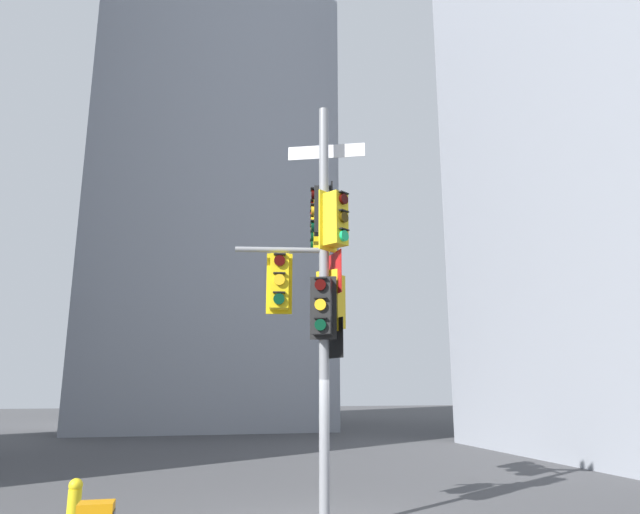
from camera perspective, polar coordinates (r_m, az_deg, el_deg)
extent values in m
cube|color=#9399A3|center=(40.94, -10.57, 11.96)|extent=(13.96, 13.96, 38.84)
cylinder|color=gray|center=(10.39, 0.41, -4.68)|extent=(0.18, 0.18, 7.73)
cylinder|color=gray|center=(12.38, 0.18, 6.71)|extent=(0.69, 2.74, 0.10)
cylinder|color=gray|center=(10.55, -4.05, 0.72)|extent=(1.63, 0.38, 0.10)
cube|color=black|center=(11.81, 1.16, 4.63)|extent=(0.13, 0.48, 1.14)
cube|color=black|center=(11.80, 0.24, 4.64)|extent=(0.40, 0.40, 1.00)
cylinder|color=#360605|center=(11.90, -0.73, 6.26)|extent=(0.10, 0.21, 0.20)
cube|color=black|center=(11.94, -0.76, 6.80)|extent=(0.12, 0.23, 0.02)
cylinder|color=yellow|center=(11.79, -0.73, 4.65)|extent=(0.10, 0.21, 0.20)
cube|color=black|center=(11.83, -0.76, 5.20)|extent=(0.12, 0.23, 0.02)
cylinder|color=#06311C|center=(11.69, -0.74, 3.01)|extent=(0.10, 0.21, 0.20)
cube|color=black|center=(11.73, -0.77, 3.58)|extent=(0.12, 0.23, 0.02)
cube|color=yellow|center=(12.54, 1.01, 3.59)|extent=(0.13, 0.48, 1.14)
cube|color=yellow|center=(12.53, 0.14, 3.59)|extent=(0.40, 0.40, 1.00)
cylinder|color=#360605|center=(12.63, -0.77, 5.12)|extent=(0.10, 0.21, 0.20)
cube|color=black|center=(12.67, -0.80, 5.64)|extent=(0.12, 0.23, 0.02)
cylinder|color=yellow|center=(12.53, -0.78, 3.60)|extent=(0.10, 0.21, 0.20)
cube|color=black|center=(12.56, -0.81, 4.12)|extent=(0.12, 0.23, 0.02)
cylinder|color=#06311C|center=(12.43, -0.78, 2.05)|extent=(0.10, 0.21, 0.20)
cube|color=black|center=(12.46, -0.81, 2.58)|extent=(0.12, 0.23, 0.02)
cube|color=yellow|center=(13.27, 0.87, 2.65)|extent=(0.13, 0.48, 1.14)
cube|color=yellow|center=(13.26, 0.04, 2.66)|extent=(0.40, 0.40, 1.00)
cylinder|color=red|center=(13.36, -0.82, 4.11)|extent=(0.10, 0.21, 0.20)
cube|color=black|center=(13.39, -0.84, 4.60)|extent=(0.12, 0.23, 0.02)
cylinder|color=#3C2C06|center=(13.26, -0.82, 2.66)|extent=(0.10, 0.21, 0.20)
cube|color=black|center=(13.29, -0.84, 3.16)|extent=(0.12, 0.23, 0.02)
cylinder|color=#06311C|center=(13.17, -0.82, 1.20)|extent=(0.10, 0.21, 0.20)
cube|color=black|center=(13.20, -0.85, 1.70)|extent=(0.12, 0.23, 0.02)
cube|color=yellow|center=(10.61, -4.10, -2.67)|extent=(0.48, 0.11, 1.14)
cube|color=yellow|center=(10.42, -4.10, -2.49)|extent=(0.39, 0.39, 1.00)
cylinder|color=#360605|center=(10.30, -4.08, -0.37)|extent=(0.21, 0.09, 0.20)
cube|color=black|center=(10.32, -4.07, 0.29)|extent=(0.23, 0.11, 0.02)
cylinder|color=yellow|center=(10.23, -4.11, -2.29)|extent=(0.21, 0.09, 0.20)
cube|color=black|center=(10.24, -4.10, -1.62)|extent=(0.23, 0.11, 0.02)
cylinder|color=#06311C|center=(10.17, -4.14, -4.23)|extent=(0.21, 0.09, 0.20)
cube|color=black|center=(10.18, -4.13, -3.55)|extent=(0.23, 0.11, 0.02)
cube|color=gold|center=(10.48, 0.73, -4.40)|extent=(0.34, 0.38, 1.14)
cube|color=gold|center=(10.63, 1.31, -4.52)|extent=(0.48, 0.48, 1.00)
cylinder|color=red|center=(10.85, 1.89, -2.82)|extent=(0.18, 0.19, 0.20)
cube|color=black|center=(10.88, 1.91, -2.20)|extent=(0.20, 0.21, 0.02)
cylinder|color=#3C2C06|center=(10.80, 1.91, -4.65)|extent=(0.18, 0.19, 0.20)
cube|color=black|center=(10.82, 1.92, -4.02)|extent=(0.20, 0.21, 0.02)
cylinder|color=#06311C|center=(10.75, 1.92, -6.49)|extent=(0.18, 0.19, 0.20)
cube|color=black|center=(10.77, 1.93, -5.86)|extent=(0.20, 0.21, 0.02)
cube|color=yellow|center=(10.65, 0.80, 3.59)|extent=(0.42, 0.29, 1.14)
cube|color=yellow|center=(10.53, 1.57, 3.79)|extent=(0.47, 0.47, 1.00)
cylinder|color=#360605|center=(10.51, 2.39, 5.83)|extent=(0.20, 0.16, 0.20)
cube|color=black|center=(10.55, 2.41, 6.45)|extent=(0.22, 0.18, 0.02)
cylinder|color=#3C2C06|center=(10.40, 2.41, 4.00)|extent=(0.20, 0.16, 0.20)
cube|color=black|center=(10.44, 2.43, 4.64)|extent=(0.22, 0.18, 0.02)
cylinder|color=#19C672|center=(10.31, 2.42, 2.14)|extent=(0.20, 0.16, 0.20)
cube|color=black|center=(10.34, 2.44, 2.79)|extent=(0.22, 0.18, 0.02)
cube|color=black|center=(10.27, 0.34, -5.11)|extent=(0.46, 0.20, 1.14)
cube|color=black|center=(10.09, 0.20, -4.97)|extent=(0.44, 0.44, 1.00)
cylinder|color=#360605|center=(9.95, 0.04, -2.81)|extent=(0.21, 0.13, 0.20)
cube|color=black|center=(9.96, 0.04, -2.13)|extent=(0.23, 0.15, 0.02)
cylinder|color=yellow|center=(9.89, 0.04, -4.81)|extent=(0.21, 0.13, 0.20)
cube|color=black|center=(9.90, 0.04, -4.12)|extent=(0.23, 0.15, 0.02)
cylinder|color=#06311C|center=(9.85, 0.04, -6.82)|extent=(0.21, 0.13, 0.20)
cube|color=black|center=(9.86, 0.04, -6.13)|extent=(0.23, 0.15, 0.02)
cube|color=white|center=(11.58, 0.63, 10.53)|extent=(1.44, 0.60, 0.28)
cube|color=#19479E|center=(11.58, 0.63, 10.53)|extent=(1.40, 0.58, 0.24)
cube|color=red|center=(10.56, 1.53, -1.65)|extent=(0.07, 0.64, 0.80)
cube|color=white|center=(10.56, 1.53, -1.65)|extent=(0.06, 0.60, 0.76)
cube|color=black|center=(10.42, 1.50, -8.14)|extent=(0.16, 0.59, 0.72)
cube|color=white|center=(10.42, 1.50, -8.14)|extent=(0.14, 0.55, 0.68)
cylinder|color=yellow|center=(11.17, -23.51, -22.37)|extent=(0.22, 0.22, 0.70)
sphere|color=yellow|center=(11.10, -23.31, -20.30)|extent=(0.23, 0.23, 0.23)
cylinder|color=yellow|center=(11.14, -22.62, -22.29)|extent=(0.10, 0.09, 0.09)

